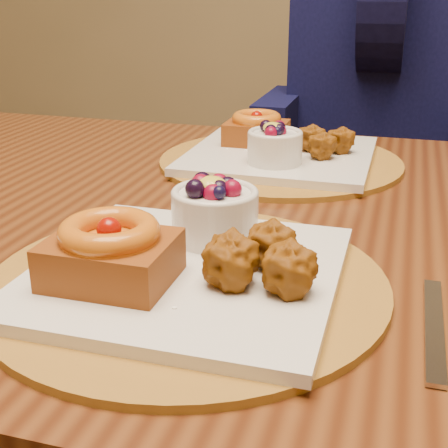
{
  "coord_description": "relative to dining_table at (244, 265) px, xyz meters",
  "views": [
    {
      "loc": [
        0.21,
        -0.63,
        1.03
      ],
      "look_at": [
        0.04,
        -0.08,
        0.8
      ],
      "focal_mm": 50.0,
      "sensor_mm": 36.0,
      "label": 1
    }
  ],
  "objects": [
    {
      "name": "chair_far",
      "position": [
        0.09,
        0.67,
        -0.2
      ],
      "size": [
        0.49,
        0.49,
        0.85
      ],
      "rotation": [
        0.0,
        0.0,
        -0.2
      ],
      "color": "black",
      "rests_on": "ground"
    },
    {
      "name": "place_setting_near",
      "position": [
        -0.0,
        -0.22,
        0.1
      ],
      "size": [
        0.38,
        0.38,
        0.09
      ],
      "color": "brown",
      "rests_on": "dining_table"
    },
    {
      "name": "place_setting_far",
      "position": [
        -0.0,
        0.22,
        0.1
      ],
      "size": [
        0.38,
        0.38,
        0.08
      ],
      "color": "brown",
      "rests_on": "dining_table"
    },
    {
      "name": "diner",
      "position": [
        0.12,
        0.8,
        0.19
      ],
      "size": [
        0.5,
        0.48,
        0.81
      ],
      "rotation": [
        0.0,
        0.0,
        -0.35
      ],
      "color": "black",
      "rests_on": "ground"
    },
    {
      "name": "dining_table",
      "position": [
        0.0,
        0.0,
        0.0
      ],
      "size": [
        1.6,
        0.9,
        0.76
      ],
      "color": "#3C1A0B",
      "rests_on": "ground"
    }
  ]
}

